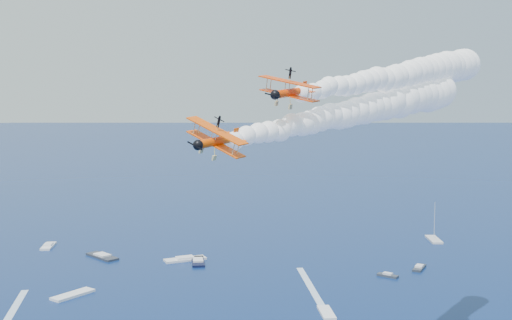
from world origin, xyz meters
name	(u,v)px	position (x,y,z in m)	size (l,w,h in m)	color
biplane_lead	(290,93)	(2.65, 24.64, 56.87)	(8.48, 9.51, 5.73)	#FF4205
biplane_trail	(217,141)	(-10.65, 18.77, 50.92)	(8.16, 9.15, 5.51)	#FB5105
smoke_trail_lead	(400,75)	(33.82, 41.65, 59.62)	(64.05, 38.12, 12.49)	white
smoke_trail_trail	(359,110)	(20.88, 35.09, 53.67)	(64.71, 36.87, 12.49)	white
spectator_boats	(119,294)	(-1.82, 119.23, 0.35)	(229.34, 175.50, 0.70)	black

